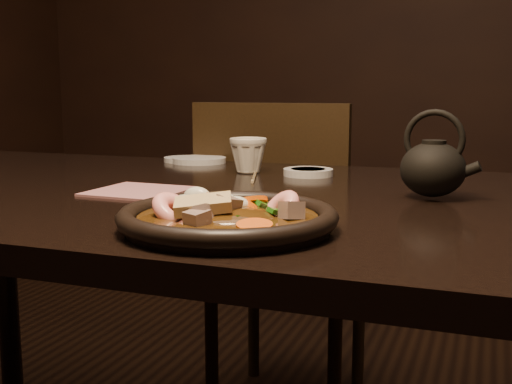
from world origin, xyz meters
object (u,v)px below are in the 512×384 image
(teapot, at_px, (433,166))
(tea_cup, at_px, (248,154))
(chair, at_px, (283,253))
(table, at_px, (164,228))
(plate, at_px, (228,219))

(teapot, bearing_deg, tea_cup, 158.23)
(chair, xyz_separation_m, teapot, (0.43, -0.53, 0.32))
(table, distance_m, chair, 0.61)
(table, relative_size, plate, 5.55)
(chair, xyz_separation_m, plate, (0.21, -0.87, 0.28))
(chair, distance_m, tea_cup, 0.45)
(chair, relative_size, teapot, 6.16)
(table, bearing_deg, plate, -48.73)
(tea_cup, bearing_deg, chair, 94.47)
(tea_cup, distance_m, teapot, 0.45)
(teapot, bearing_deg, table, -169.40)
(chair, bearing_deg, tea_cup, 93.44)
(plate, xyz_separation_m, teapot, (0.23, 0.34, 0.04))
(teapot, bearing_deg, plate, -119.43)
(chair, bearing_deg, table, 84.42)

